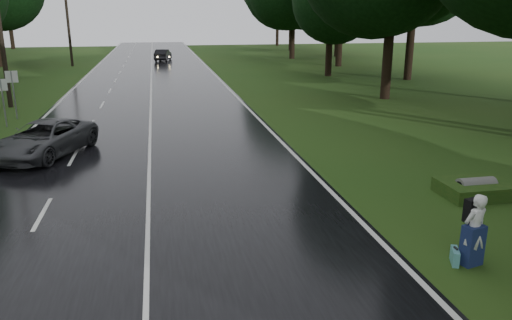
{
  "coord_description": "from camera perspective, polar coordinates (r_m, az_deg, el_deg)",
  "views": [
    {
      "loc": [
        0.46,
        -12.28,
        5.61
      ],
      "look_at": [
        3.42,
        2.65,
        1.1
      ],
      "focal_mm": 34.96,
      "sensor_mm": 36.0,
      "label": 1
    }
  ],
  "objects": [
    {
      "name": "tree_right_f",
      "position": [
        64.91,
        4.12,
        11.5
      ],
      "size": [
        9.04,
        9.04,
        14.12
      ],
      "primitive_type": null,
      "color": "black",
      "rests_on": "ground"
    },
    {
      "name": "tree_left_f",
      "position": [
        61.65,
        -27.17,
        9.5
      ],
      "size": [
        9.32,
        9.32,
        14.55
      ],
      "primitive_type": null,
      "color": "black",
      "rests_on": "ground"
    },
    {
      "name": "lane_center",
      "position": [
        32.76,
        -11.95,
        6.37
      ],
      "size": [
        0.12,
        140.0,
        0.01
      ],
      "primitive_type": "cube",
      "color": "silver",
      "rests_on": "road"
    },
    {
      "name": "road_sign_a",
      "position": [
        28.54,
        -26.6,
        3.4
      ],
      "size": [
        0.59,
        0.1,
        2.44
      ],
      "primitive_type": null,
      "color": "white",
      "rests_on": "ground"
    },
    {
      "name": "utility_pole_mid",
      "position": [
        34.53,
        -26.23,
        5.46
      ],
      "size": [
        1.8,
        0.28,
        10.0
      ],
      "primitive_type": null,
      "color": "black",
      "rests_on": "ground"
    },
    {
      "name": "tree_right_e",
      "position": [
        47.24,
        8.23,
        9.51
      ],
      "size": [
        7.33,
        7.33,
        11.45
      ],
      "primitive_type": null,
      "color": "black",
      "rests_on": "ground"
    },
    {
      "name": "utility_pole_far",
      "position": [
        58.95,
        -20.25,
        10.04
      ],
      "size": [
        1.8,
        0.28,
        10.04
      ],
      "primitive_type": null,
      "color": "black",
      "rests_on": "ground"
    },
    {
      "name": "road_sign_b",
      "position": [
        30.5,
        -25.64,
        4.27
      ],
      "size": [
        0.63,
        0.1,
        2.62
      ],
      "primitive_type": null,
      "color": "white",
      "rests_on": "ground"
    },
    {
      "name": "suitcase",
      "position": [
        12.65,
        21.79,
        -10.19
      ],
      "size": [
        0.34,
        0.52,
        0.36
      ],
      "primitive_type": "cube",
      "rotation": [
        0.0,
        0.0,
        5.87
      ],
      "color": "teal",
      "rests_on": "ground"
    },
    {
      "name": "road",
      "position": [
        32.77,
        -11.95,
        6.32
      ],
      "size": [
        12.0,
        140.0,
        0.04
      ],
      "primitive_type": "cube",
      "color": "black",
      "rests_on": "ground"
    },
    {
      "name": "grey_car",
      "position": [
        21.82,
        -23.04,
        2.26
      ],
      "size": [
        4.1,
        5.53,
        1.4
      ],
      "primitive_type": "imported",
      "rotation": [
        0.0,
        0.0,
        5.88
      ],
      "color": "#414245",
      "rests_on": "road"
    },
    {
      "name": "ground",
      "position": [
        13.51,
        -12.28,
        -8.44
      ],
      "size": [
        160.0,
        160.0,
        0.0
      ],
      "primitive_type": "plane",
      "color": "#264313",
      "rests_on": "ground"
    },
    {
      "name": "culvert",
      "position": [
        17.43,
        23.75,
        -3.73
      ],
      "size": [
        1.19,
        0.6,
        0.6
      ],
      "primitive_type": "cylinder",
      "rotation": [
        0.0,
        1.57,
        0.0
      ],
      "color": "slate",
      "rests_on": "ground"
    },
    {
      "name": "far_car",
      "position": [
        62.36,
        -10.59,
        11.73
      ],
      "size": [
        2.23,
        4.33,
        1.36
      ],
      "primitive_type": "imported",
      "rotation": [
        0.0,
        0.0,
        2.94
      ],
      "color": "black",
      "rests_on": "road"
    },
    {
      "name": "hitchhiker",
      "position": [
        12.52,
        23.65,
        -7.56
      ],
      "size": [
        0.71,
        0.67,
        1.73
      ],
      "color": "silver",
      "rests_on": "ground"
    },
    {
      "name": "tree_right_d",
      "position": [
        35.24,
        14.49,
        6.82
      ],
      "size": [
        9.85,
        9.85,
        15.39
      ],
      "primitive_type": null,
      "color": "black",
      "rests_on": "ground"
    }
  ]
}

